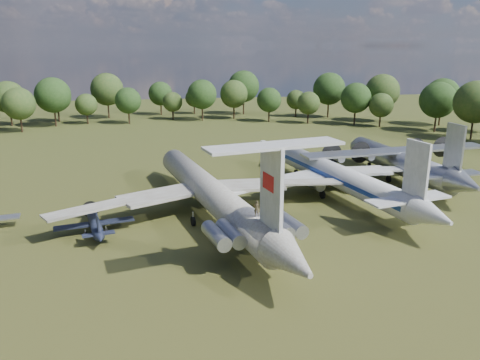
{
  "coord_description": "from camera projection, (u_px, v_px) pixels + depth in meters",
  "views": [
    {
      "loc": [
        -5.58,
        -64.1,
        22.92
      ],
      "look_at": [
        5.04,
        -2.67,
        5.0
      ],
      "focal_mm": 35.0,
      "sensor_mm": 36.0,
      "label": 1
    }
  ],
  "objects": [
    {
      "name": "ground",
      "position": [
        203.0,
        210.0,
        67.94
      ],
      "size": [
        300.0,
        300.0,
        0.0
      ],
      "primitive_type": "plane",
      "color": "#253C14",
      "rests_on": "ground"
    },
    {
      "name": "small_prop_west",
      "position": [
        95.0,
        226.0,
        59.1
      ],
      "size": [
        12.58,
        15.28,
        1.97
      ],
      "primitive_type": null,
      "rotation": [
        0.0,
        0.0,
        0.22
      ],
      "color": "#151B31",
      "rests_on": "ground"
    },
    {
      "name": "il62_airliner",
      "position": [
        211.0,
        198.0,
        64.19
      ],
      "size": [
        54.03,
        63.94,
        5.5
      ],
      "primitive_type": null,
      "rotation": [
        0.0,
        0.0,
        0.21
      ],
      "color": "#B8B8B3",
      "rests_on": "ground"
    },
    {
      "name": "an12_transport",
      "position": [
        399.0,
        165.0,
        82.66
      ],
      "size": [
        39.25,
        42.96,
        5.2
      ],
      "primitive_type": null,
      "rotation": [
        0.0,
        0.0,
        0.1
      ],
      "color": "#A0A3A8",
      "rests_on": "ground"
    },
    {
      "name": "tu104_jet",
      "position": [
        335.0,
        179.0,
        74.31
      ],
      "size": [
        47.27,
        56.96,
        5.03
      ],
      "primitive_type": null,
      "rotation": [
        0.0,
        0.0,
        0.21
      ],
      "color": "white",
      "rests_on": "ground"
    },
    {
      "name": "person_on_il62",
      "position": [
        257.0,
        208.0,
        49.47
      ],
      "size": [
        0.7,
        0.54,
        1.73
      ],
      "primitive_type": "imported",
      "rotation": [
        0.0,
        0.0,
        2.93
      ],
      "color": "olive",
      "rests_on": "il62_airliner"
    }
  ]
}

